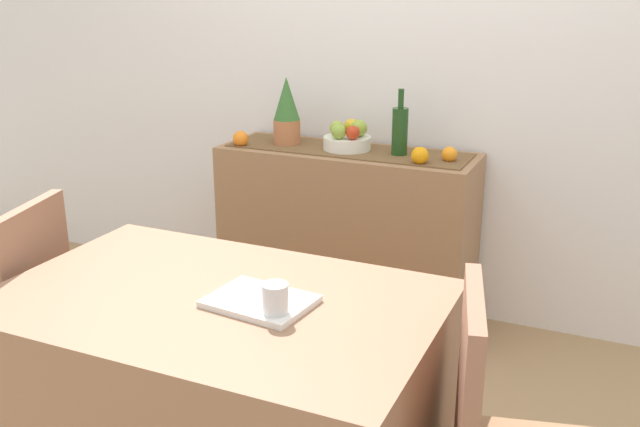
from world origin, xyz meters
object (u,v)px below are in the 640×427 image
sideboard_console (346,235)px  open_book (260,301)px  wine_bottle (400,131)px  coffee_cup (275,301)px  chair_near_window (6,374)px  fruit_bowl (347,143)px  dining_table (221,408)px  potted_plant (287,112)px

sideboard_console → open_book: (0.32, -1.44, 0.33)m
sideboard_console → wine_bottle: size_ratio=4.02×
sideboard_console → wine_bottle: 0.59m
sideboard_console → coffee_cup: sideboard_console is taller
coffee_cup → chair_near_window: 1.24m
fruit_bowl → dining_table: bearing=-82.8°
open_book → coffee_cup: 0.11m
wine_bottle → dining_table: size_ratio=0.24×
potted_plant → wine_bottle: bearing=-0.0°
potted_plant → open_book: 1.59m
chair_near_window → fruit_bowl: bearing=63.5°
wine_bottle → coffee_cup: 1.52m
potted_plant → sideboard_console: bearing=-0.0°
open_book → chair_near_window: (-1.04, -0.00, -0.48)m
sideboard_console → potted_plant: potted_plant is taller
potted_plant → coffee_cup: bearing=-64.5°
potted_plant → coffee_cup: size_ratio=3.27×
chair_near_window → open_book: bearing=0.1°
open_book → chair_near_window: size_ratio=0.31×
sideboard_console → dining_table: (0.18, -1.45, -0.05)m
fruit_bowl → chair_near_window: fruit_bowl is taller
sideboard_console → coffee_cup: bearing=-75.0°
coffee_cup → chair_near_window: size_ratio=0.11×
coffee_cup → potted_plant: bearing=115.5°
open_book → dining_table: bearing=-171.7°
wine_bottle → open_book: size_ratio=1.08×
wine_bottle → open_book: wine_bottle is taller
wine_bottle → dining_table: bearing=-92.9°
potted_plant → dining_table: 1.65m
sideboard_console → open_book: bearing=-77.4°
fruit_bowl → coffee_cup: 1.56m
fruit_bowl → dining_table: (0.18, -1.45, -0.51)m
wine_bottle → chair_near_window: bearing=-124.0°
wine_bottle → chair_near_window: 1.87m
potted_plant → chair_near_window: 1.67m
potted_plant → dining_table: potted_plant is taller
sideboard_console → wine_bottle: wine_bottle is taller
coffee_cup → chair_near_window: chair_near_window is taller
sideboard_console → fruit_bowl: fruit_bowl is taller
potted_plant → open_book: bearing=-66.1°
potted_plant → dining_table: size_ratio=0.26×
potted_plant → chair_near_window: bearing=-105.7°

